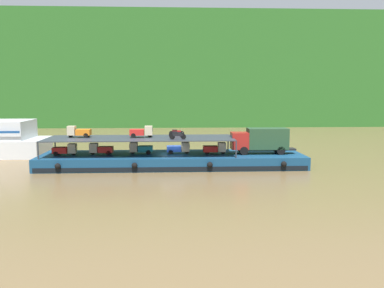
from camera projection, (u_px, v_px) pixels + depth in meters
ground_plane at (172, 166)px, 49.41m from camera, size 400.00×400.00×0.00m
hillside_far_bank at (171, 63)px, 113.52m from camera, size 145.08×28.37×30.04m
cargo_barge at (172, 160)px, 49.30m from camera, size 31.44×8.14×1.50m
covered_lorry at (261, 140)px, 49.31m from camera, size 7.87×2.36×3.10m
cargo_rack at (140, 138)px, 48.79m from camera, size 22.24×6.82×2.00m
mini_truck_lower_stern at (65, 150)px, 48.05m from camera, size 2.75×1.22×1.38m
mini_truck_lower_aft at (101, 149)px, 48.59m from camera, size 2.77×1.24×1.38m
mini_truck_lower_mid at (141, 148)px, 49.19m from camera, size 2.78×1.27×1.38m
mini_truck_lower_fore at (179, 148)px, 49.33m from camera, size 2.78×1.26×1.38m
mini_truck_lower_bow at (215, 148)px, 49.21m from camera, size 2.74×1.21×1.38m
mini_truck_upper_stern at (79, 132)px, 49.03m from camera, size 2.76×1.24×1.38m
mini_truck_upper_mid at (142, 132)px, 49.01m from camera, size 2.76×1.24×1.38m
motorcycle_upper_port at (178, 136)px, 46.92m from camera, size 1.90×0.55×0.87m
motorcycle_upper_centre at (177, 134)px, 48.94m from camera, size 1.90×0.55×0.87m
motorcycle_upper_stbd at (176, 132)px, 50.97m from camera, size 1.90×0.55×0.87m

